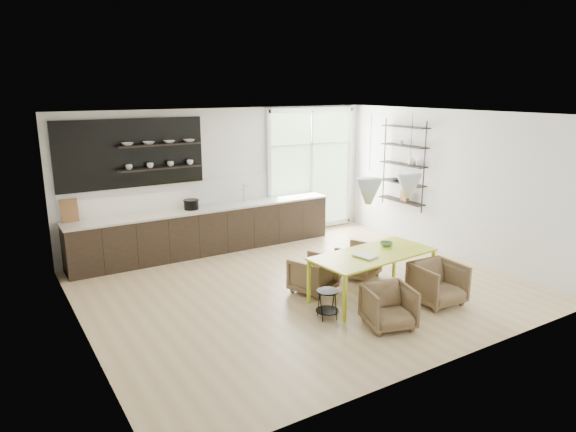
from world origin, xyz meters
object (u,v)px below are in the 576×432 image
object	(u,v)px
armchair_front_left	(389,307)
dining_table	(373,256)
armchair_back_left	(313,274)
wire_stool	(327,300)
armchair_front_right	(438,283)
armchair_back_right	(358,261)

from	to	relation	value
armchair_front_left	dining_table	bearing A→B (deg)	78.30
armchair_back_left	wire_stool	xyz separation A→B (m)	(-0.39, -0.95, -0.02)
dining_table	wire_stool	xyz separation A→B (m)	(-1.07, -0.26, -0.42)
armchair_front_left	wire_stool	size ratio (longest dim) A/B	1.53
armchair_back_left	armchair_front_left	size ratio (longest dim) A/B	0.99
armchair_front_right	armchair_back_left	bearing A→B (deg)	137.33
armchair_back_left	armchair_front_left	world-z (taller)	armchair_front_left
armchair_front_right	armchair_back_right	bearing A→B (deg)	104.77
armchair_front_left	armchair_front_right	bearing A→B (deg)	26.26
dining_table	armchair_front_right	size ratio (longest dim) A/B	2.91
dining_table	armchair_back_right	bearing A→B (deg)	60.24
armchair_front_right	wire_stool	bearing A→B (deg)	168.25
armchair_back_left	armchair_front_left	distance (m)	1.64
armchair_back_left	armchair_back_right	xyz separation A→B (m)	(1.07, 0.13, 0.00)
armchair_back_left	dining_table	bearing A→B (deg)	113.07
armchair_back_right	armchair_front_right	bearing A→B (deg)	77.65
armchair_front_left	armchair_back_left	bearing A→B (deg)	112.85
armchair_back_left	armchair_front_right	xyz separation A→B (m)	(1.40, -1.42, 0.03)
armchair_front_left	armchair_front_right	size ratio (longest dim) A/B	0.91
armchair_back_left	armchair_back_right	bearing A→B (deg)	165.72
armchair_back_left	armchair_front_right	size ratio (longest dim) A/B	0.91
armchair_front_left	wire_stool	xyz separation A→B (m)	(-0.58, 0.67, -0.02)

